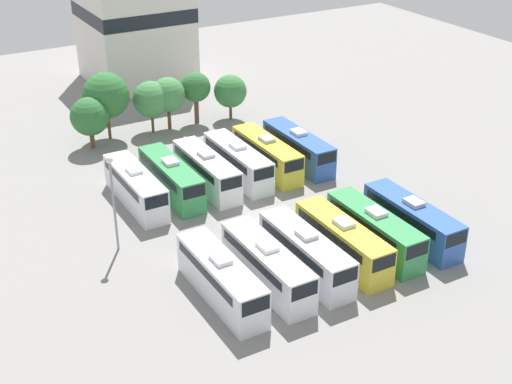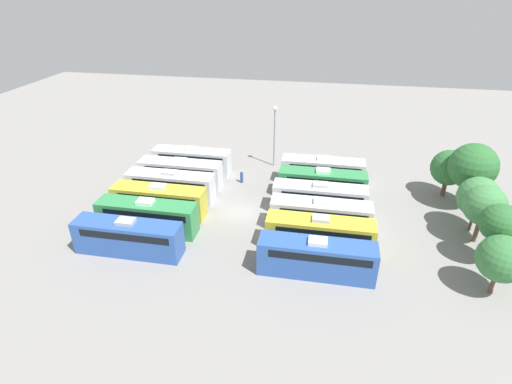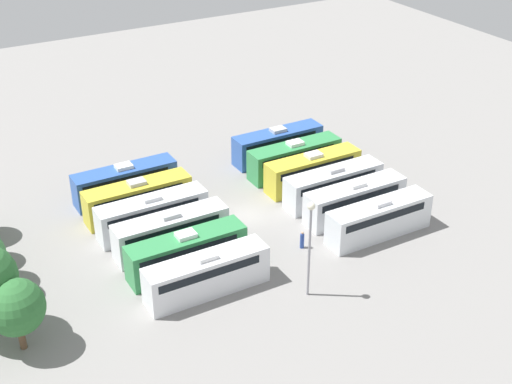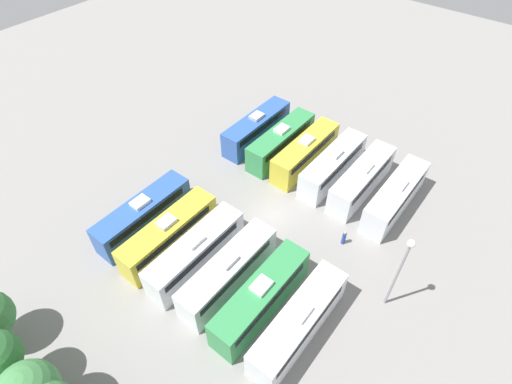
# 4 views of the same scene
# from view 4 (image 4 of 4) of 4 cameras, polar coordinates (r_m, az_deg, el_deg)

# --- Properties ---
(ground_plane) EXTENTS (126.89, 126.89, 0.00)m
(ground_plane) POSITION_cam_4_polar(r_m,az_deg,el_deg) (40.04, 2.25, -3.45)
(ground_plane) COLOR gray
(bus_0) EXTENTS (2.46, 10.12, 3.58)m
(bus_0) POSITION_cam_4_polar(r_m,az_deg,el_deg) (41.81, 19.28, -0.50)
(bus_0) COLOR silver
(bus_0) RESTS_ON ground_plane
(bus_1) EXTENTS (2.46, 10.12, 3.58)m
(bus_1) POSITION_cam_4_polar(r_m,az_deg,el_deg) (42.65, 14.89, 1.88)
(bus_1) COLOR silver
(bus_1) RESTS_ON ground_plane
(bus_2) EXTENTS (2.46, 10.12, 3.58)m
(bus_2) POSITION_cam_4_polar(r_m,az_deg,el_deg) (43.58, 10.92, 3.85)
(bus_2) COLOR silver
(bus_2) RESTS_ON ground_plane
(bus_3) EXTENTS (2.46, 10.12, 3.58)m
(bus_3) POSITION_cam_4_polar(r_m,az_deg,el_deg) (44.76, 7.06, 5.71)
(bus_3) COLOR gold
(bus_3) RESTS_ON ground_plane
(bus_4) EXTENTS (2.46, 10.12, 3.58)m
(bus_4) POSITION_cam_4_polar(r_m,az_deg,el_deg) (46.03, 3.58, 7.30)
(bus_4) COLOR #338C4C
(bus_4) RESTS_ON ground_plane
(bus_5) EXTENTS (2.46, 10.12, 3.58)m
(bus_5) POSITION_cam_4_polar(r_m,az_deg,el_deg) (47.93, 0.08, 9.17)
(bus_5) COLOR #2D56A8
(bus_5) RESTS_ON ground_plane
(bus_6) EXTENTS (2.46, 10.12, 3.58)m
(bus_6) POSITION_cam_4_polar(r_m,az_deg,el_deg) (31.88, 6.10, -18.02)
(bus_6) COLOR silver
(bus_6) RESTS_ON ground_plane
(bus_7) EXTENTS (2.46, 10.12, 3.58)m
(bus_7) POSITION_cam_4_polar(r_m,az_deg,el_deg) (32.73, 0.70, -14.74)
(bus_7) COLOR #338C4C
(bus_7) RESTS_ON ground_plane
(bus_8) EXTENTS (2.46, 10.12, 3.58)m
(bus_8) POSITION_cam_4_polar(r_m,az_deg,el_deg) (34.04, -3.98, -11.25)
(bus_8) COLOR silver
(bus_8) RESTS_ON ground_plane
(bus_9) EXTENTS (2.46, 10.12, 3.58)m
(bus_9) POSITION_cam_4_polar(r_m,az_deg,el_deg) (35.48, -8.61, -8.47)
(bus_9) COLOR silver
(bus_9) RESTS_ON ground_plane
(bus_10) EXTENTS (2.46, 10.12, 3.58)m
(bus_10) POSITION_cam_4_polar(r_m,az_deg,el_deg) (37.15, -12.33, -5.85)
(bus_10) COLOR gold
(bus_10) RESTS_ON ground_plane
(bus_11) EXTENTS (2.46, 10.12, 3.58)m
(bus_11) POSITION_cam_4_polar(r_m,az_deg,el_deg) (39.30, -15.80, -3.06)
(bus_11) COLOR #2D56A8
(bus_11) RESTS_ON ground_plane
(worker_person) EXTENTS (0.36, 0.36, 1.63)m
(worker_person) POSITION_cam_4_polar(r_m,az_deg,el_deg) (38.19, 12.44, -6.42)
(worker_person) COLOR navy
(worker_person) RESTS_ON ground_plane
(light_pole) EXTENTS (0.60, 0.60, 8.36)m
(light_pole) POSITION_cam_4_polar(r_m,az_deg,el_deg) (31.61, 20.15, -9.61)
(light_pole) COLOR gray
(light_pole) RESTS_ON ground_plane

